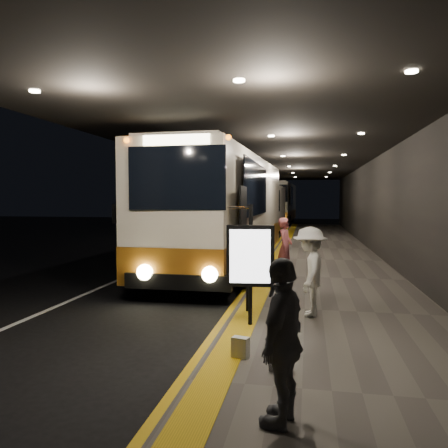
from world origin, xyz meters
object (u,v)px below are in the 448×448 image
(passenger_waiting_grey, at_px, (283,341))
(bag_polka, at_px, (281,357))
(coach_third, at_px, (279,205))
(bag_plain, at_px, (241,347))
(coach_main, at_px, (227,215))
(passenger_waiting_white, at_px, (310,271))
(passenger_boarding, at_px, (285,247))
(stanchion_post, at_px, (247,284))
(coach_second, at_px, (261,212))
(info_sign, at_px, (250,258))

(passenger_waiting_grey, distance_m, bag_polka, 1.60)
(coach_third, relative_size, passenger_waiting_grey, 7.31)
(coach_third, relative_size, bag_plain, 41.66)
(coach_main, height_order, coach_third, coach_third)
(coach_third, height_order, passenger_waiting_white, coach_third)
(coach_main, relative_size, passenger_waiting_white, 7.13)
(coach_main, height_order, passenger_boarding, coach_main)
(passenger_waiting_white, bearing_deg, coach_third, -171.32)
(bag_plain, bearing_deg, passenger_waiting_grey, -68.07)
(passenger_waiting_white, relative_size, passenger_waiting_grey, 1.03)
(passenger_boarding, height_order, stanchion_post, passenger_boarding)
(coach_second, bearing_deg, passenger_boarding, -79.16)
(passenger_waiting_white, relative_size, bag_plain, 5.86)
(coach_third, xyz_separation_m, bag_plain, (1.95, -38.47, -1.66))
(coach_main, xyz_separation_m, coach_third, (0.10, 28.62, 0.01))
(coach_third, bearing_deg, bag_polka, -84.65)
(passenger_waiting_grey, height_order, bag_polka, passenger_waiting_grey)
(passenger_waiting_white, relative_size, stanchion_post, 1.54)
(info_sign, bearing_deg, coach_main, 96.41)
(passenger_waiting_grey, xyz_separation_m, bag_polka, (-0.11, 1.44, -0.70))
(coach_second, distance_m, info_sign, 21.07)
(passenger_waiting_grey, relative_size, bag_plain, 5.70)
(info_sign, bearing_deg, coach_third, 85.70)
(coach_main, xyz_separation_m, passenger_waiting_white, (3.08, -7.18, -0.88))
(coach_second, distance_m, passenger_waiting_white, 20.29)
(bag_plain, bearing_deg, passenger_waiting_white, 68.77)
(coach_main, xyz_separation_m, info_sign, (1.97, -8.12, -0.51))
(coach_main, distance_m, passenger_boarding, 3.58)
(coach_main, bearing_deg, coach_second, 92.14)
(bag_plain, bearing_deg, coach_main, 101.76)
(passenger_waiting_grey, bearing_deg, passenger_waiting_white, -169.13)
(bag_polka, height_order, bag_plain, bag_polka)
(passenger_boarding, bearing_deg, info_sign, -170.52)
(passenger_waiting_grey, relative_size, info_sign, 0.94)
(info_sign, bearing_deg, coach_second, 88.29)
(coach_main, bearing_deg, passenger_waiting_grey, -74.69)
(coach_main, height_order, passenger_waiting_grey, coach_main)
(info_sign, height_order, stanchion_post, info_sign)
(bag_plain, height_order, stanchion_post, stanchion_post)
(bag_polka, distance_m, info_sign, 2.49)
(coach_second, distance_m, passenger_waiting_grey, 24.70)
(coach_third, relative_size, stanchion_post, 10.96)
(coach_main, height_order, info_sign, coach_main)
(coach_second, distance_m, bag_plain, 22.84)
(coach_second, height_order, bag_polka, coach_second)
(passenger_waiting_white, xyz_separation_m, bag_plain, (-1.04, -2.67, -0.76))
(coach_main, bearing_deg, passenger_boarding, -45.68)
(coach_main, height_order, passenger_waiting_white, coach_main)
(coach_second, bearing_deg, bag_plain, -82.70)
(passenger_waiting_grey, height_order, stanchion_post, passenger_waiting_grey)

